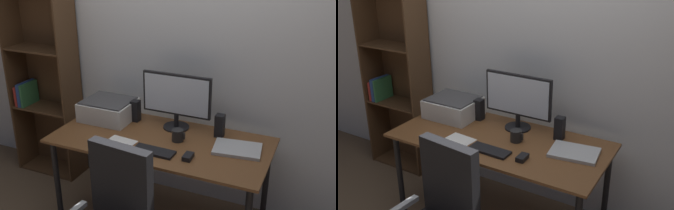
% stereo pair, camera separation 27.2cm
% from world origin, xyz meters
% --- Properties ---
extents(back_wall, '(6.40, 0.10, 2.60)m').
position_xyz_m(back_wall, '(0.00, 0.54, 1.30)').
color(back_wall, silver).
rests_on(back_wall, ground).
extents(desk, '(1.58, 0.73, 0.74)m').
position_xyz_m(desk, '(0.00, 0.00, 0.66)').
color(desk, brown).
rests_on(desk, ground).
extents(monitor, '(0.54, 0.20, 0.43)m').
position_xyz_m(monitor, '(0.03, 0.22, 0.99)').
color(monitor, black).
rests_on(monitor, desk).
extents(keyboard, '(0.29, 0.12, 0.02)m').
position_xyz_m(keyboard, '(0.04, -0.20, 0.75)').
color(keyboard, black).
rests_on(keyboard, desk).
extents(mouse, '(0.06, 0.10, 0.03)m').
position_xyz_m(mouse, '(0.28, -0.19, 0.76)').
color(mouse, black).
rests_on(mouse, desk).
extents(coffee_mug, '(0.10, 0.08, 0.09)m').
position_xyz_m(coffee_mug, '(0.12, 0.03, 0.78)').
color(coffee_mug, black).
rests_on(coffee_mug, desk).
extents(laptop, '(0.35, 0.27, 0.02)m').
position_xyz_m(laptop, '(0.55, 0.06, 0.75)').
color(laptop, '#B7BABC').
rests_on(laptop, desk).
extents(speaker_left, '(0.06, 0.07, 0.17)m').
position_xyz_m(speaker_left, '(-0.32, 0.22, 0.82)').
color(speaker_left, black).
rests_on(speaker_left, desk).
extents(speaker_right, '(0.06, 0.07, 0.17)m').
position_xyz_m(speaker_right, '(0.37, 0.22, 0.82)').
color(speaker_right, black).
rests_on(speaker_right, desk).
extents(printer, '(0.40, 0.34, 0.16)m').
position_xyz_m(printer, '(-0.53, 0.17, 0.82)').
color(printer, silver).
rests_on(printer, desk).
extents(paper_sheet, '(0.24, 0.31, 0.00)m').
position_xyz_m(paper_sheet, '(-0.25, -0.23, 0.74)').
color(paper_sheet, white).
rests_on(paper_sheet, desk).
extents(bookshelf, '(0.62, 0.28, 1.84)m').
position_xyz_m(bookshelf, '(-1.33, 0.37, 0.91)').
color(bookshelf, '#4C331E').
rests_on(bookshelf, ground).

